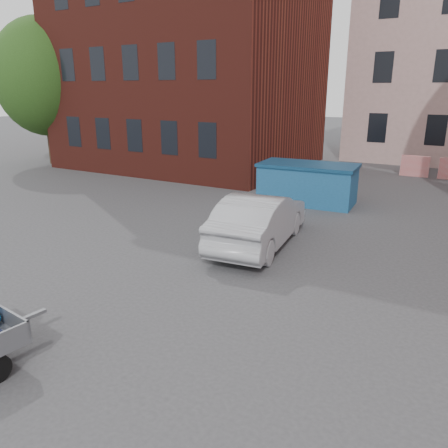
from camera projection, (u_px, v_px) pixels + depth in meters
The scene contains 6 objects.
ground at pixel (211, 274), 10.06m from camera, with size 120.00×120.00×0.00m, color #38383A.
building_brick at pixel (192, 31), 23.03m from camera, with size 12.00×10.00×14.00m, color #591E16.
far_building at pixel (143, 90), 36.59m from camera, with size 6.00×6.00×8.00m, color maroon.
tree at pixel (43, 68), 23.56m from camera, with size 5.28×5.28×8.30m.
dumpster at pixel (307, 183), 16.16m from camera, with size 3.62×2.04×1.47m.
silver_car at pixel (259, 220), 11.73m from camera, with size 1.51×4.34×1.43m, color #A7A9AF.
Camera 1 is at (4.85, -7.90, 4.08)m, focal length 35.00 mm.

